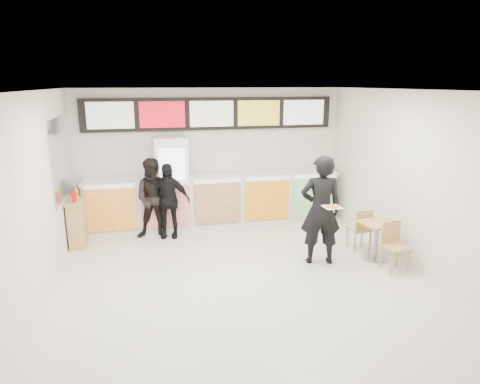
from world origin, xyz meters
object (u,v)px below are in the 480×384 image
object	(u,v)px
drinks_fridge	(172,183)
customer_main	(321,210)
cafe_table	(377,234)
condiment_ledge	(78,221)
service_counter	(215,200)
customer_left	(155,199)
customer_mid	(168,201)

from	to	relation	value
drinks_fridge	customer_main	bearing A→B (deg)	-46.01
cafe_table	condiment_ledge	xyz separation A→B (m)	(-5.32, 1.98, -0.01)
service_counter	condiment_ledge	bearing A→B (deg)	-168.43
cafe_table	condiment_ledge	distance (m)	5.68
cafe_table	service_counter	bearing A→B (deg)	126.79
customer_main	customer_left	distance (m)	3.37
service_counter	cafe_table	distance (m)	3.58
customer_main	customer_left	bearing A→B (deg)	-23.09
service_counter	customer_mid	size ratio (longest dim) A/B	3.59
service_counter	customer_main	size ratio (longest dim) A/B	2.87
customer_main	condiment_ledge	xyz separation A→B (m)	(-4.27, 1.87, -0.50)
customer_mid	cafe_table	size ratio (longest dim) A/B	1.07
cafe_table	condiment_ledge	size ratio (longest dim) A/B	1.32
drinks_fridge	cafe_table	size ratio (longest dim) A/B	1.38
customer_left	condiment_ledge	xyz separation A→B (m)	(-1.50, -0.03, -0.36)
customer_mid	cafe_table	world-z (taller)	customer_mid
cafe_table	drinks_fridge	bearing A→B (deg)	135.60
customer_mid	condiment_ledge	size ratio (longest dim) A/B	1.42
customer_main	cafe_table	size ratio (longest dim) A/B	1.33
customer_left	drinks_fridge	bearing A→B (deg)	63.33
cafe_table	customer_main	bearing A→B (deg)	166.62
drinks_fridge	customer_left	size ratio (longest dim) A/B	1.21
service_counter	customer_mid	distance (m)	1.21
service_counter	condiment_ledge	size ratio (longest dim) A/B	5.08
drinks_fridge	condiment_ledge	xyz separation A→B (m)	(-1.89, -0.59, -0.53)
customer_left	customer_main	bearing A→B (deg)	-26.36
drinks_fridge	customer_mid	xyz separation A→B (m)	(-0.13, -0.56, -0.23)
service_counter	condiment_ledge	distance (m)	2.88
customer_main	cafe_table	bearing A→B (deg)	-174.38
customer_left	cafe_table	distance (m)	4.34
service_counter	cafe_table	size ratio (longest dim) A/B	3.84
service_counter	customer_left	distance (m)	1.45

